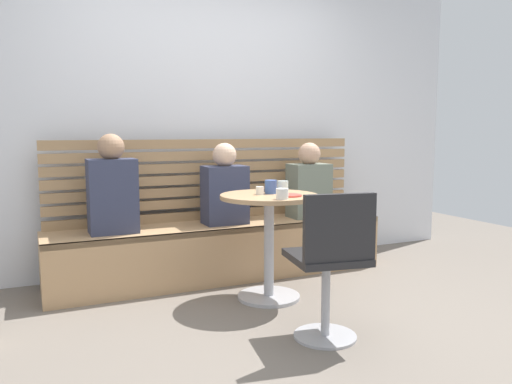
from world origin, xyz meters
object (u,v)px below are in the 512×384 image
Objects in this scene: cup_espresso_small at (260,191)px; white_chair at (331,261)px; person_child_left at (309,184)px; plate_small at (289,195)px; booth_bench at (222,250)px; person_child_middle at (225,188)px; cup_mug_blue at (271,187)px; cup_glass_short at (283,186)px; person_adult at (112,189)px; phone_on_table at (268,190)px; cafe_table at (269,226)px; cup_ceramic_white at (282,194)px.

white_chair is at bearing -87.27° from cup_espresso_small.
person_child_left is 0.96m from plate_small.
person_child_left reaches higher than booth_bench.
cup_espresso_small is (0.03, -0.59, 0.04)m from person_child_middle.
cup_mug_blue reaches higher than cup_glass_short.
phone_on_table is (1.04, -0.42, -0.02)m from person_adult.
plate_small is (0.08, -0.14, 0.23)m from cafe_table.
plate_small is (1.04, -0.75, -0.01)m from person_adult.
phone_on_table is at bearing -22.01° from person_adult.
cafe_table is at bearing -81.66° from person_child_middle.
person_child_left is (1.64, -0.01, -0.04)m from person_adult.
plate_small is (-0.08, -0.24, -0.03)m from cup_glass_short.
person_child_left is 0.94m from cup_espresso_small.
person_adult reaches higher than plate_small.
cup_glass_short is 0.25m from plate_small.
plate_small is at bearing 45.34° from cup_ceramic_white.
person_child_left is at bearing 41.11° from cup_mug_blue.
white_chair is 0.73m from plate_small.
booth_bench is at bearing 100.34° from cafe_table.
cup_espresso_small is 0.22m from phone_on_table.
person_adult is 1.28m from plate_small.
person_adult is at bearing 136.71° from cup_ceramic_white.
plate_small is at bearing -36.00° from person_adult.
person_child_left reaches higher than cup_mug_blue.
person_child_left is at bearing 50.48° from cup_ceramic_white.
white_chair is at bearing -101.02° from cup_glass_short.
plate_small is (-0.60, -0.75, 0.02)m from person_child_left.
phone_on_table is (0.14, 0.17, -0.02)m from cup_espresso_small.
person_child_left is at bearing 41.69° from cafe_table.
person_child_left is at bearing -0.78° from person_child_middle.
cafe_table is at bearing -21.31° from cup_espresso_small.
white_chair is 1.18× the size of person_adult.
phone_on_table is at bearing -65.62° from booth_bench.
person_adult is at bearing 147.47° from cafe_table.
white_chair reaches higher than phone_on_table.
cup_espresso_small reaches higher than plate_small.
white_chair is 1.45m from person_child_middle.
person_child_middle reaches higher than cup_glass_short.
cup_mug_blue reaches higher than booth_bench.
person_adult is 1.64m from person_child_left.
cafe_table is 0.65m from person_child_middle.
person_adult reaches higher than phone_on_table.
booth_bench is 15.88× the size of plate_small.
booth_bench is at bearing -46.16° from phone_on_table.
person_adult reaches higher than person_child_middle.
cup_mug_blue is 0.10m from cup_espresso_small.
cafe_table is 5.29× the size of phone_on_table.
cafe_table is (0.11, -0.63, 0.30)m from booth_bench.
phone_on_table is (0.10, 1.00, 0.28)m from white_chair.
person_adult is 12.82× the size of cup_espresso_small.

